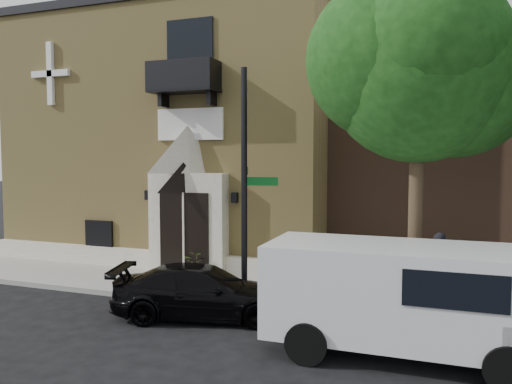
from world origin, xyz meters
TOP-DOWN VIEW (x-y plane):
  - ground at (0.00, 0.00)m, footprint 120.00×120.00m
  - sidewalk at (1.00, 1.50)m, footprint 42.00×3.00m
  - church at (-2.99, 7.95)m, footprint 12.20×11.01m
  - street_tree_left at (6.03, 0.35)m, footprint 4.97×4.38m
  - black_sedan at (1.23, -0.75)m, footprint 4.63×2.84m
  - cargo_van at (6.12, -1.52)m, footprint 5.33×2.30m
  - street_sign at (1.80, 0.57)m, footprint 1.10×0.92m
  - fire_hydrant at (7.15, 0.20)m, footprint 0.44×0.35m
  - dumpster at (7.23, 0.94)m, footprint 1.73×1.00m
  - planter at (-0.61, 2.53)m, footprint 0.73×0.65m
  - pedestrian_near at (6.53, 2.08)m, footprint 0.70×0.50m

SIDE VIEW (x-z plane):
  - ground at x=0.00m, z-range 0.00..0.00m
  - sidewalk at x=1.00m, z-range 0.00..0.15m
  - fire_hydrant at x=7.15m, z-range 0.14..0.92m
  - planter at x=-0.61m, z-range 0.15..0.92m
  - black_sedan at x=1.23m, z-range 0.00..1.25m
  - dumpster at x=7.23m, z-range 0.16..1.28m
  - pedestrian_near at x=6.53m, z-range 0.15..1.94m
  - cargo_van at x=6.12m, z-range 0.13..2.29m
  - street_sign at x=1.80m, z-range 0.17..6.14m
  - church at x=-2.99m, z-range -0.02..9.28m
  - street_tree_left at x=6.03m, z-range 1.98..9.75m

